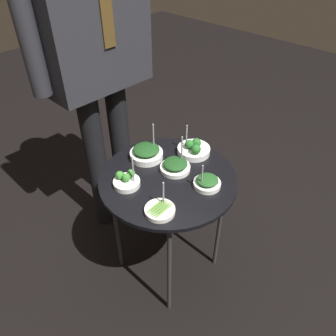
# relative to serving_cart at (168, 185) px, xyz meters

# --- Properties ---
(ground_plane) EXTENTS (8.00, 8.00, 0.00)m
(ground_plane) POSITION_rel_serving_cart_xyz_m (0.00, 0.00, -0.59)
(ground_plane) COLOR black
(serving_cart) EXTENTS (0.61, 0.61, 0.63)m
(serving_cart) POSITION_rel_serving_cart_xyz_m (0.00, 0.00, 0.00)
(serving_cart) COLOR black
(serving_cart) RESTS_ON ground_plane
(bowl_broccoli_mid_right) EXTENTS (0.12, 0.12, 0.15)m
(bowl_broccoli_mid_right) POSITION_rel_serving_cart_xyz_m (-0.16, 0.09, 0.07)
(bowl_broccoli_mid_right) COLOR white
(bowl_broccoli_mid_right) RESTS_ON serving_cart
(bowl_asparagus_far_rim) EXTENTS (0.12, 0.12, 0.13)m
(bowl_asparagus_far_rim) POSITION_rel_serving_cart_xyz_m (-0.18, -0.13, 0.06)
(bowl_asparagus_far_rim) COLOR silver
(bowl_asparagus_far_rim) RESTS_ON serving_cart
(bowl_spinach_front_left) EXTENTS (0.14, 0.14, 0.16)m
(bowl_spinach_front_left) POSITION_rel_serving_cart_xyz_m (0.06, 0.01, 0.07)
(bowl_spinach_front_left) COLOR white
(bowl_spinach_front_left) RESTS_ON serving_cart
(bowl_broccoli_near_rim) EXTENTS (0.16, 0.16, 0.14)m
(bowl_broccoli_near_rim) POSITION_rel_serving_cart_xyz_m (0.21, 0.03, 0.07)
(bowl_broccoli_near_rim) COLOR white
(bowl_broccoli_near_rim) RESTS_ON serving_cart
(bowl_spinach_center) EXTENTS (0.12, 0.12, 0.12)m
(bowl_spinach_center) POSITION_rel_serving_cart_xyz_m (0.07, -0.16, 0.07)
(bowl_spinach_center) COLOR white
(bowl_spinach_center) RESTS_ON serving_cart
(bowl_spinach_front_center) EXTENTS (0.16, 0.16, 0.17)m
(bowl_spinach_front_center) POSITION_rel_serving_cart_xyz_m (0.03, 0.17, 0.08)
(bowl_spinach_front_center) COLOR white
(bowl_spinach_front_center) RESTS_ON serving_cart
(waiter_figure) EXTENTS (0.66, 0.25, 1.78)m
(waiter_figure) POSITION_rel_serving_cart_xyz_m (0.06, 0.52, 0.54)
(waiter_figure) COLOR black
(waiter_figure) RESTS_ON ground_plane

